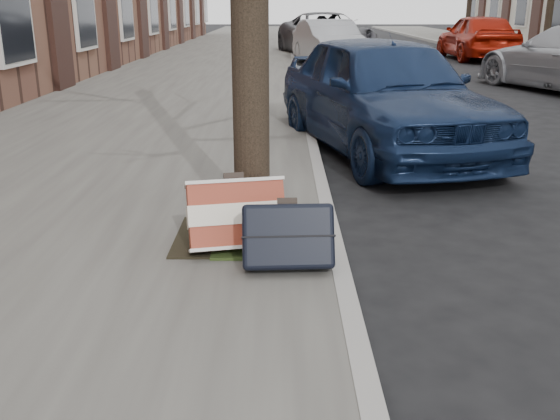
{
  "coord_description": "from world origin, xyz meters",
  "views": [
    {
      "loc": [
        -1.64,
        -3.14,
        1.77
      ],
      "look_at": [
        -1.65,
        0.8,
        0.47
      ],
      "focal_mm": 40.0,
      "sensor_mm": 36.0,
      "label": 1
    }
  ],
  "objects_px": {
    "suitcase_red": "(236,215)",
    "suitcase_navy": "(288,236)",
    "car_near_front": "(384,93)",
    "car_near_mid": "(329,43)"
  },
  "relations": [
    {
      "from": "suitcase_red",
      "to": "suitcase_navy",
      "type": "xyz_separation_m",
      "value": [
        0.35,
        -0.34,
        -0.03
      ]
    },
    {
      "from": "suitcase_red",
      "to": "suitcase_navy",
      "type": "relative_size",
      "value": 1.13
    },
    {
      "from": "car_near_front",
      "to": "car_near_mid",
      "type": "distance_m",
      "value": 11.62
    },
    {
      "from": "car_near_front",
      "to": "car_near_mid",
      "type": "height_order",
      "value": "car_near_front"
    },
    {
      "from": "suitcase_red",
      "to": "car_near_front",
      "type": "relative_size",
      "value": 0.15
    },
    {
      "from": "suitcase_navy",
      "to": "car_near_mid",
      "type": "relative_size",
      "value": 0.14
    },
    {
      "from": "suitcase_red",
      "to": "car_near_front",
      "type": "xyz_separation_m",
      "value": [
        1.57,
        3.64,
        0.36
      ]
    },
    {
      "from": "suitcase_navy",
      "to": "car_near_mid",
      "type": "xyz_separation_m",
      "value": [
        1.4,
        15.6,
        0.33
      ]
    },
    {
      "from": "suitcase_navy",
      "to": "suitcase_red",
      "type": "bearing_deg",
      "value": 133.46
    },
    {
      "from": "suitcase_navy",
      "to": "car_near_front",
      "type": "relative_size",
      "value": 0.14
    }
  ]
}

